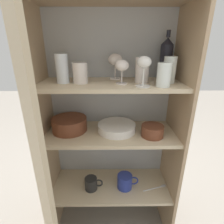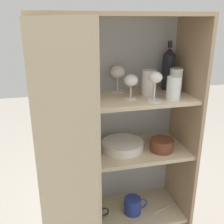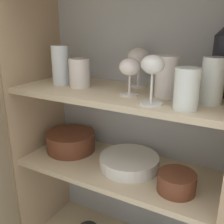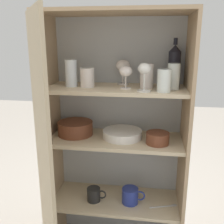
# 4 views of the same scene
# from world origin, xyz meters

# --- Properties ---
(cupboard_back_panel) EXTENTS (0.79, 0.02, 1.41)m
(cupboard_back_panel) POSITION_xyz_m (0.00, 0.32, 0.71)
(cupboard_back_panel) COLOR #B2B7BC
(cupboard_back_panel) RESTS_ON ground_plane
(cupboard_side_left) EXTENTS (0.02, 0.35, 1.41)m
(cupboard_side_left) POSITION_xyz_m (-0.39, 0.16, 0.71)
(cupboard_side_left) COLOR tan
(cupboard_side_left) RESTS_ON ground_plane
(cupboard_side_right) EXTENTS (0.02, 0.35, 1.41)m
(cupboard_side_right) POSITION_xyz_m (0.39, 0.16, 0.71)
(cupboard_side_right) COLOR tan
(cupboard_side_right) RESTS_ON ground_plane
(cupboard_top_panel) EXTENTS (0.79, 0.35, 0.02)m
(cupboard_top_panel) POSITION_xyz_m (0.00, 0.16, 1.42)
(cupboard_top_panel) COLOR tan
(cupboard_top_panel) RESTS_ON cupboard_side_left
(shelf_board_lower) EXTENTS (0.75, 0.31, 0.02)m
(shelf_board_lower) POSITION_xyz_m (0.00, 0.16, 0.33)
(shelf_board_lower) COLOR beige
(shelf_board_middle) EXTENTS (0.75, 0.31, 0.02)m
(shelf_board_middle) POSITION_xyz_m (0.00, 0.16, 0.73)
(shelf_board_middle) COLOR beige
(shelf_board_upper) EXTENTS (0.75, 0.31, 0.02)m
(shelf_board_upper) POSITION_xyz_m (0.00, 0.16, 1.03)
(shelf_board_upper) COLOR beige
(cupboard_door) EXTENTS (0.22, 0.34, 1.41)m
(cupboard_door) POSITION_xyz_m (-0.29, -0.18, 0.71)
(cupboard_door) COLOR tan
(cupboard_door) RESTS_ON ground_plane
(tumbler_glass_0) EXTENTS (0.07, 0.07, 0.11)m
(tumbler_glass_0) POSITION_xyz_m (0.25, 0.06, 1.09)
(tumbler_glass_0) COLOR white
(tumbler_glass_0) RESTS_ON shelf_board_upper
(tumbler_glass_1) EXTENTS (0.08, 0.08, 0.10)m
(tumbler_glass_1) POSITION_xyz_m (-0.15, 0.14, 1.09)
(tumbler_glass_1) COLOR silver
(tumbler_glass_1) RESTS_ON shelf_board_upper
(tumbler_glass_2) EXTENTS (0.06, 0.06, 0.13)m
(tumbler_glass_2) POSITION_xyz_m (0.30, 0.14, 1.10)
(tumbler_glass_2) COLOR white
(tumbler_glass_2) RESTS_ON shelf_board_upper
(tumbler_glass_3) EXTENTS (0.07, 0.07, 0.15)m
(tumbler_glass_3) POSITION_xyz_m (-0.24, 0.15, 1.11)
(tumbler_glass_3) COLOR white
(tumbler_glass_3) RESTS_ON shelf_board_upper
(tumbler_glass_4) EXTENTS (0.07, 0.07, 0.13)m
(tumbler_glass_4) POSITION_xyz_m (0.17, 0.16, 1.10)
(tumbler_glass_4) COLOR silver
(tumbler_glass_4) RESTS_ON shelf_board_upper
(wine_glass_0) EXTENTS (0.08, 0.08, 0.14)m
(wine_glass_0) POSITION_xyz_m (0.03, 0.25, 1.14)
(wine_glass_0) COLOR silver
(wine_glass_0) RESTS_ON shelf_board_upper
(wine_glass_1) EXTENTS (0.07, 0.07, 0.14)m
(wine_glass_1) POSITION_xyz_m (0.16, 0.05, 1.14)
(wine_glass_1) COLOR white
(wine_glass_1) RESTS_ON shelf_board_upper
(wine_glass_2) EXTENTS (0.07, 0.07, 0.12)m
(wine_glass_2) POSITION_xyz_m (0.06, 0.11, 1.12)
(wine_glass_2) COLOR silver
(wine_glass_2) RESTS_ON shelf_board_upper
(wine_bottle) EXTENTS (0.07, 0.07, 0.26)m
(wine_bottle) POSITION_xyz_m (0.31, 0.25, 1.15)
(wine_bottle) COLOR black
(wine_bottle) RESTS_ON shelf_board_upper
(plate_stack_white) EXTENTS (0.22, 0.22, 0.04)m
(plate_stack_white) POSITION_xyz_m (0.04, 0.17, 0.76)
(plate_stack_white) COLOR white
(plate_stack_white) RESTS_ON shelf_board_middle
(mixing_bowl_large) EXTENTS (0.21, 0.21, 0.08)m
(mixing_bowl_large) POSITION_xyz_m (-0.24, 0.18, 0.78)
(mixing_bowl_large) COLOR brown
(mixing_bowl_large) RESTS_ON shelf_board_middle
(serving_bowl_small) EXTENTS (0.13, 0.13, 0.06)m
(serving_bowl_small) POSITION_xyz_m (0.24, 0.11, 0.78)
(serving_bowl_small) COLOR brown
(serving_bowl_small) RESTS_ON shelf_board_middle
(coffee_mug_primary) EXTENTS (0.14, 0.10, 0.09)m
(coffee_mug_primary) POSITION_xyz_m (0.09, 0.13, 0.39)
(coffee_mug_primary) COLOR #283893
(coffee_mug_primary) RESTS_ON shelf_board_lower
(coffee_mug_extra_1) EXTENTS (0.12, 0.08, 0.08)m
(coffee_mug_extra_1) POSITION_xyz_m (-0.12, 0.12, 0.38)
(coffee_mug_extra_1) COLOR black
(coffee_mug_extra_1) RESTS_ON shelf_board_lower
(serving_spoon) EXTENTS (0.16, 0.06, 0.01)m
(serving_spoon) POSITION_xyz_m (0.30, 0.12, 0.35)
(serving_spoon) COLOR silver
(serving_spoon) RESTS_ON shelf_board_lower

